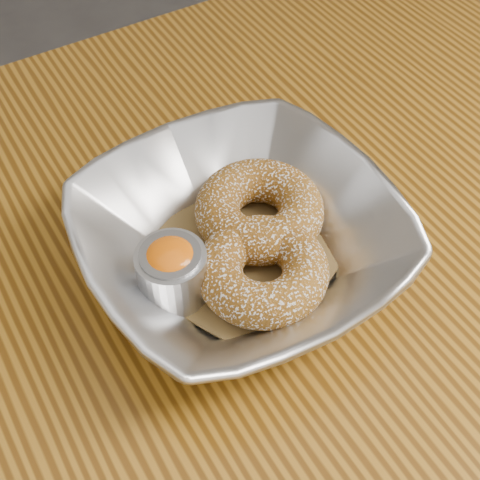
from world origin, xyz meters
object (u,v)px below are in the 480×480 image
donut_front (263,270)px  ramekin (172,271)px  donut_back (259,210)px  serving_bowl (240,240)px  table (263,355)px

donut_front → ramekin: (-0.06, 0.03, 0.01)m
donut_back → donut_front: size_ratio=1.05×
serving_bowl → donut_front: serving_bowl is taller
serving_bowl → ramekin: size_ratio=4.61×
donut_front → donut_back: bearing=60.3°
serving_bowl → ramekin: 0.06m
donut_front → ramekin: size_ratio=1.90×
ramekin → serving_bowl: bearing=3.0°
donut_back → donut_front: 0.06m
table → serving_bowl: bearing=95.6°
donut_back → donut_front: bearing=-119.7°
donut_back → ramekin: bearing=-165.8°
donut_back → serving_bowl: bearing=-146.8°
donut_front → ramekin: bearing=153.8°
serving_bowl → table: bearing=-84.4°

